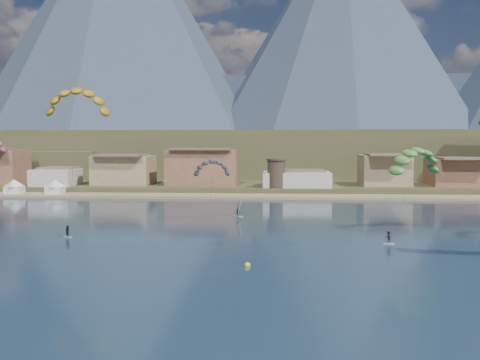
% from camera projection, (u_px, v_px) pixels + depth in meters
% --- Properties ---
extents(ground, '(2400.00, 2400.00, 0.00)m').
position_uv_depth(ground, '(217.00, 309.00, 54.17)').
color(ground, black).
rests_on(ground, ground).
extents(beach, '(2200.00, 12.00, 0.90)m').
position_uv_depth(beach, '(258.00, 196.00, 159.65)').
color(beach, tan).
rests_on(beach, ground).
extents(land, '(2200.00, 900.00, 4.00)m').
position_uv_depth(land, '(274.00, 155.00, 611.51)').
color(land, brown).
rests_on(land, ground).
extents(foothills, '(940.00, 210.00, 18.00)m').
position_uv_depth(foothills, '(313.00, 154.00, 283.38)').
color(foothills, brown).
rests_on(foothills, ground).
extents(mountain_ridge, '(2060.00, 480.00, 400.00)m').
position_uv_depth(mountain_ridge, '(266.00, 51.00, 864.43)').
color(mountain_ridge, '#2A3747').
rests_on(mountain_ridge, ground).
extents(town, '(400.00, 24.00, 12.00)m').
position_uv_depth(town, '(131.00, 166.00, 177.76)').
color(town, silver).
rests_on(town, ground).
extents(watchtower, '(5.82, 5.82, 8.60)m').
position_uv_depth(watchtower, '(276.00, 173.00, 166.85)').
color(watchtower, '#47382D').
rests_on(watchtower, ground).
extents(kitesurfer_yellow, '(13.03, 19.89, 28.77)m').
position_uv_depth(kitesurfer_yellow, '(77.00, 98.00, 108.65)').
color(kitesurfer_yellow, silver).
rests_on(kitesurfer_yellow, ground).
extents(kitesurfer_green, '(12.90, 17.03, 18.07)m').
position_uv_depth(kitesurfer_green, '(415.00, 157.00, 98.50)').
color(kitesurfer_green, silver).
rests_on(kitesurfer_green, ground).
extents(distant_kite_dark, '(7.88, 6.33, 14.11)m').
position_uv_depth(distant_kite_dark, '(212.00, 165.00, 111.66)').
color(distant_kite_dark, '#262626').
rests_on(distant_kite_dark, ground).
extents(windsurfer, '(2.48, 2.48, 3.94)m').
position_uv_depth(windsurfer, '(239.00, 211.00, 119.50)').
color(windsurfer, silver).
rests_on(windsurfer, ground).
extents(buoy, '(0.79, 0.79, 0.79)m').
position_uv_depth(buoy, '(247.00, 265.00, 72.45)').
color(buoy, yellow).
rests_on(buoy, ground).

